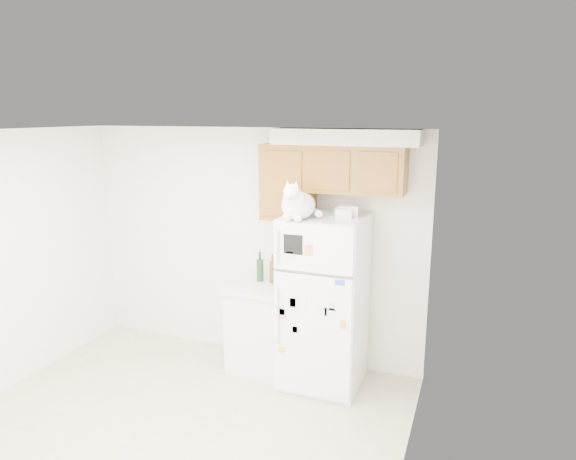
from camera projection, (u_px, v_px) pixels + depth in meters
The scene contains 9 objects.
ground_plane at pixel (147, 457), 4.05m from camera, with size 3.80×4.00×0.01m, color beige.
room_shell at pixel (167, 245), 3.86m from camera, with size 3.84×4.04×2.52m.
refrigerator at pixel (324, 302), 4.99m from camera, with size 0.76×0.78×1.70m.
base_counter at pixel (262, 326), 5.38m from camera, with size 0.64×0.64×0.92m.
cat at pixel (297, 204), 4.62m from camera, with size 0.36×0.53×0.38m.
storage_box_back at pixel (348, 211), 4.79m from camera, with size 0.18×0.13×0.10m, color white.
storage_box_front at pixel (343, 213), 4.71m from camera, with size 0.15×0.11×0.09m, color white.
bottle_green at pixel (260, 266), 5.36m from camera, with size 0.07×0.07×0.32m, color #19381E, non-canonical shape.
bottle_amber at pixel (273, 269), 5.30m from camera, with size 0.07×0.07×0.31m, color #593814, non-canonical shape.
Camera 1 is at (2.30, -2.92, 2.64)m, focal length 32.00 mm.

